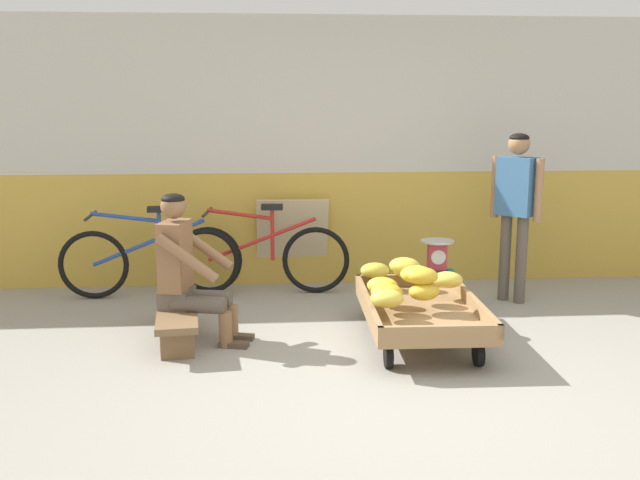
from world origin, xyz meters
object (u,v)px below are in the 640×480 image
bicycle_far_left (262,257)px  shopping_bag (450,302)px  low_bench (178,316)px  plastic_crate (436,289)px  weighing_scale (437,256)px  bicycle_near_left (149,260)px  banana_cart (420,312)px  customer_adult (516,198)px  vendor_seated (187,269)px  sign_board (292,242)px

bicycle_far_left → shopping_bag: bearing=-28.9°
low_bench → plastic_crate: (2.20, 0.81, -0.05)m
weighing_scale → shopping_bag: (0.04, -0.35, -0.33)m
bicycle_far_left → shopping_bag: (1.60, -0.88, -0.23)m
low_bench → plastic_crate: plastic_crate is taller
bicycle_near_left → shopping_bag: bearing=-17.2°
banana_cart → weighing_scale: (0.36, 1.00, 0.21)m
bicycle_far_left → customer_adult: 2.40m
plastic_crate → bicycle_far_left: size_ratio=0.22×
banana_cart → low_bench: banana_cart is taller
weighing_scale → shopping_bag: weighing_scale is taller
bicycle_near_left → weighing_scale: bearing=-10.1°
banana_cart → shopping_bag: (0.40, 0.65, -0.12)m
customer_adult → plastic_crate: bearing=-175.0°
banana_cart → low_bench: (-1.84, 0.19, -0.04)m
plastic_crate → shopping_bag: size_ratio=1.50×
vendor_seated → bicycle_far_left: (0.56, 1.36, -0.21)m
banana_cart → shopping_bag: banana_cart is taller
banana_cart → plastic_crate: size_ratio=4.05×
plastic_crate → vendor_seated: bearing=-158.6°
vendor_seated → shopping_bag: 2.25m
sign_board → plastic_crate: bearing=-33.4°
customer_adult → vendor_seated: bearing=-162.5°
banana_cart → vendor_seated: size_ratio=1.28×
bicycle_near_left → vendor_seated: bearing=-69.4°
vendor_seated → plastic_crate: size_ratio=3.17×
low_bench → weighing_scale: 2.36m
bicycle_near_left → customer_adult: (3.32, -0.40, 0.60)m
customer_adult → weighing_scale: bearing=-174.9°
shopping_bag → plastic_crate: bearing=95.7°
customer_adult → bicycle_near_left: bearing=173.1°
banana_cart → shopping_bag: bearing=58.5°
sign_board → shopping_bag: bearing=-42.4°
banana_cart → bicycle_far_left: bearing=128.1°
weighing_scale → vendor_seated: bearing=-158.7°
sign_board → shopping_bag: sign_board is taller
bicycle_near_left → customer_adult: bearing=-6.9°
customer_adult → bicycle_far_left: bearing=168.4°
vendor_seated → bicycle_near_left: size_ratio=0.69×
bicycle_far_left → vendor_seated: bearing=-112.2°
bicycle_near_left → sign_board: 1.40m
weighing_scale → bicycle_near_left: size_ratio=0.18×
sign_board → bicycle_near_left: bearing=-164.8°
weighing_scale → shopping_bag: bearing=-84.3°
sign_board → vendor_seated: bearing=-117.4°
vendor_seated → weighing_scale: vendor_seated is taller
bicycle_far_left → weighing_scale: bearing=-18.8°
bicycle_far_left → low_bench: bearing=-115.6°
vendor_seated → bicycle_far_left: bearing=67.8°
banana_cart → sign_board: sign_board is taller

